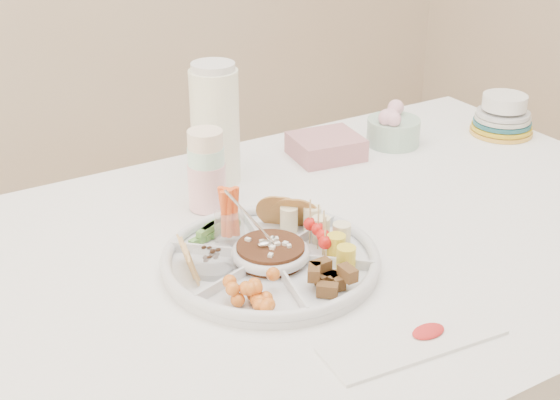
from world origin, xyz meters
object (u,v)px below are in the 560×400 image
dining_table (326,392)px  thermos (215,123)px  party_tray (271,257)px  plate_stack (503,115)px

dining_table → thermos: size_ratio=5.63×
party_tray → thermos: size_ratio=1.41×
party_tray → thermos: 0.41m
dining_table → party_tray: bearing=-165.2°
thermos → plate_stack: thermos is taller
party_tray → plate_stack: bearing=17.5°
party_tray → plate_stack: 0.87m
dining_table → party_tray: size_ratio=4.00×
party_tray → thermos: bearing=76.9°
party_tray → plate_stack: plate_stack is taller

